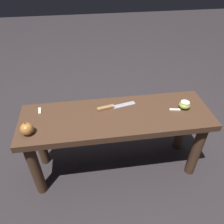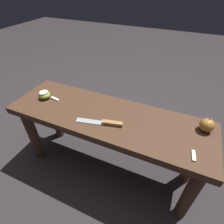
{
  "view_description": "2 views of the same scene",
  "coord_description": "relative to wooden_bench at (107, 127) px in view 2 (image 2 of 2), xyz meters",
  "views": [
    {
      "loc": [
        0.17,
        0.98,
        1.31
      ],
      "look_at": [
        0.03,
        0.0,
        0.51
      ],
      "focal_mm": 35.0,
      "sensor_mm": 36.0,
      "label": 1
    },
    {
      "loc": [
        0.32,
        -0.66,
        1.1
      ],
      "look_at": [
        0.03,
        0.0,
        0.51
      ],
      "focal_mm": 28.0,
      "sensor_mm": 36.0,
      "label": 2
    }
  ],
  "objects": [
    {
      "name": "apple_whole",
      "position": [
        0.49,
        0.09,
        0.13
      ],
      "size": [
        0.07,
        0.07,
        0.08
      ],
      "color": "#B27233",
      "rests_on": "wooden_bench"
    },
    {
      "name": "knife",
      "position": [
        0.03,
        -0.07,
        0.1
      ],
      "size": [
        0.25,
        0.08,
        0.02
      ],
      "rotation": [
        0.0,
        0.0,
        -2.92
      ],
      "color": "#9EA0A5",
      "rests_on": "wooden_bench"
    },
    {
      "name": "apple_cut",
      "position": [
        -0.42,
        -0.01,
        0.12
      ],
      "size": [
        0.07,
        0.07,
        0.04
      ],
      "color": "#9EB747",
      "rests_on": "wooden_bench"
    },
    {
      "name": "ground_plane",
      "position": [
        0.0,
        0.0,
        -0.39
      ],
      "size": [
        8.0,
        8.0,
        0.0
      ],
      "primitive_type": "plane",
      "color": "#2D282B"
    },
    {
      "name": "apple_slice_center",
      "position": [
        -0.36,
        0.01,
        0.1
      ],
      "size": [
        0.07,
        0.03,
        0.01
      ],
      "color": "silver",
      "rests_on": "wooden_bench"
    },
    {
      "name": "wooden_bench",
      "position": [
        0.0,
        0.0,
        0.0
      ],
      "size": [
        1.14,
        0.36,
        0.48
      ],
      "color": "#472D1E",
      "rests_on": "ground_plane"
    },
    {
      "name": "apple_slice_near_knife",
      "position": [
        0.45,
        -0.1,
        0.1
      ],
      "size": [
        0.02,
        0.06,
        0.01
      ],
      "color": "silver",
      "rests_on": "wooden_bench"
    }
  ]
}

